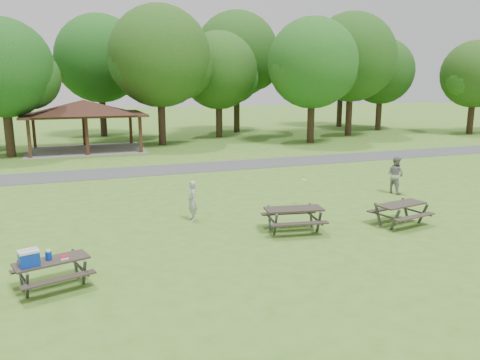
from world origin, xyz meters
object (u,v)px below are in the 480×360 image
picnic_table_near (45,263)px  frisbee_catcher (395,175)px  picnic_table_middle (294,214)px  frisbee_thrower (192,201)px

picnic_table_near → frisbee_catcher: frisbee_catcher is taller
picnic_table_near → frisbee_catcher: size_ratio=1.19×
picnic_table_middle → frisbee_catcher: bearing=26.5°
frisbee_thrower → frisbee_catcher: size_ratio=0.87×
frisbee_catcher → frisbee_thrower: bearing=80.7°
picnic_table_middle → frisbee_thrower: 3.88m
picnic_table_middle → frisbee_thrower: size_ratio=1.47×
picnic_table_middle → frisbee_catcher: frisbee_catcher is taller
picnic_table_near → frisbee_catcher: 15.88m
frisbee_catcher → picnic_table_middle: bearing=101.5°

